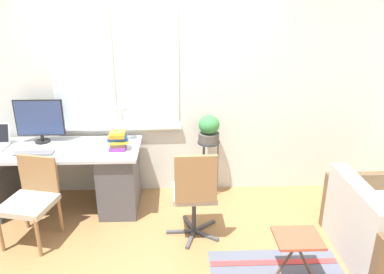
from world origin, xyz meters
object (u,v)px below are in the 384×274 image
(mouse, at_px, (63,151))
(plant_stand, at_px, (209,149))
(potted_plant, at_px, (209,129))
(office_chair_swivel, at_px, (195,193))
(desk_lamp, at_px, (122,116))
(book_stack, at_px, (118,141))
(desk_chair_wooden, at_px, (31,198))
(keyboard, at_px, (34,153))
(folding_stool, at_px, (297,241))
(monitor, at_px, (40,120))

(mouse, xyz_separation_m, plant_stand, (1.56, 0.35, -0.14))
(potted_plant, bearing_deg, office_chair_swivel, -103.49)
(desk_lamp, relative_size, book_stack, 1.78)
(desk_lamp, bearing_deg, desk_chair_wooden, -137.88)
(book_stack, distance_m, plant_stand, 1.06)
(keyboard, distance_m, potted_plant, 1.89)
(desk_lamp, relative_size, desk_chair_wooden, 0.51)
(plant_stand, distance_m, folding_stool, 1.60)
(keyboard, height_order, desk_lamp, desk_lamp)
(book_stack, bearing_deg, mouse, -174.19)
(office_chair_swivel, bearing_deg, folding_stool, 142.06)
(desk_chair_wooden, bearing_deg, folding_stool, -2.16)
(keyboard, distance_m, plant_stand, 1.90)
(book_stack, xyz_separation_m, potted_plant, (0.99, 0.29, 0.02))
(office_chair_swivel, bearing_deg, keyboard, -17.49)
(folding_stool, bearing_deg, mouse, 153.30)
(mouse, distance_m, folding_stool, 2.48)
(desk_lamp, height_order, potted_plant, desk_lamp)
(mouse, distance_m, book_stack, 0.58)
(keyboard, bearing_deg, monitor, 93.60)
(plant_stand, bearing_deg, folding_stool, -66.62)
(desk_chair_wooden, height_order, folding_stool, desk_chair_wooden)
(keyboard, distance_m, office_chair_swivel, 1.73)
(desk_lamp, bearing_deg, potted_plant, 2.63)
(monitor, relative_size, mouse, 9.20)
(monitor, bearing_deg, desk_chair_wooden, -82.85)
(plant_stand, bearing_deg, book_stack, -163.64)
(desk_lamp, height_order, plant_stand, desk_lamp)
(monitor, xyz_separation_m, potted_plant, (1.87, 0.03, -0.14))
(keyboard, xyz_separation_m, book_stack, (0.86, 0.08, 0.09))
(book_stack, bearing_deg, potted_plant, 16.36)
(potted_plant, bearing_deg, keyboard, -168.68)
(keyboard, relative_size, desk_chair_wooden, 0.49)
(monitor, height_order, folding_stool, monitor)
(desk_chair_wooden, height_order, potted_plant, potted_plant)
(plant_stand, bearing_deg, mouse, -167.39)
(keyboard, relative_size, desk_lamp, 0.95)
(desk_chair_wooden, distance_m, folding_stool, 2.50)
(monitor, distance_m, office_chair_swivel, 1.92)
(book_stack, relative_size, potted_plant, 0.76)
(desk_chair_wooden, bearing_deg, plant_stand, 37.01)
(desk_chair_wooden, height_order, plant_stand, desk_chair_wooden)
(monitor, height_order, desk_chair_wooden, monitor)
(mouse, xyz_separation_m, desk_chair_wooden, (-0.22, -0.43, -0.30))
(mouse, bearing_deg, potted_plant, 12.61)
(desk_chair_wooden, bearing_deg, desk_lamp, 55.49)
(keyboard, bearing_deg, office_chair_swivel, -15.85)
(monitor, bearing_deg, desk_lamp, -0.83)
(desk_lamp, distance_m, desk_chair_wooden, 1.24)
(monitor, xyz_separation_m, desk_lamp, (0.91, -0.01, 0.04))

